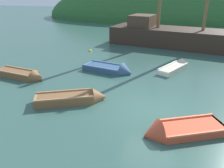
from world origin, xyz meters
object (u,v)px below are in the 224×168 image
Objects in this scene: rowboat_far at (176,132)px; rowboat_near_dock at (112,70)px; buoy_yellow at (90,51)px; rowboat_center at (176,68)px; sailing_ship at (175,39)px; rowboat_portside at (75,99)px; rowboat_outer_left at (23,76)px.

rowboat_near_dock is (-4.18, 6.34, 0.03)m from rowboat_far.
rowboat_center is at bearing -23.75° from buoy_yellow.
rowboat_near_dock is at bearing -56.05° from buoy_yellow.
sailing_ship reaches higher than rowboat_portside.
rowboat_near_dock reaches higher than rowboat_portside.
rowboat_outer_left is at bearing 127.24° from rowboat_portside.
rowboat_far is 13.47m from buoy_yellow.
buoy_yellow is (-3.28, 4.88, -0.11)m from rowboat_near_dock.
rowboat_far is 10.91× the size of buoy_yellow.
rowboat_center is (9.34, 4.04, -0.02)m from rowboat_outer_left.
rowboat_outer_left is at bearing -117.32° from sailing_ship.
rowboat_far is 7.94m from rowboat_center.
rowboat_center is (0.21, -7.25, -0.53)m from sailing_ship.
buoy_yellow is at bearing -139.65° from sailing_ship.
rowboat_portside is 4.82m from rowboat_near_dock.
sailing_ship is 4.31× the size of rowboat_portside.
sailing_ship is 8.29m from buoy_yellow.
rowboat_outer_left is 1.03× the size of rowboat_portside.
rowboat_far is 1.03× the size of rowboat_center.
rowboat_center is at bearing -76.72° from sailing_ship.
sailing_ship is at bearing -115.24° from rowboat_far.
rowboat_far is 7.59m from rowboat_near_dock.
buoy_yellow is at bearing 85.95° from rowboat_outer_left.
rowboat_portside is (-4.85, -6.37, 0.04)m from rowboat_center.
rowboat_portside is (4.49, -2.33, 0.02)m from rowboat_outer_left.
sailing_ship is 7.27m from rowboat_center.
rowboat_portside is at bearing -84.68° from rowboat_near_dock.
rowboat_portside is (-4.64, -13.62, -0.49)m from sailing_ship.
rowboat_near_dock reaches higher than buoy_yellow.
rowboat_center is 8.01m from rowboat_portside.
rowboat_near_dock is (0.68, 4.78, -0.03)m from rowboat_portside.
sailing_ship is 4.61× the size of rowboat_center.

